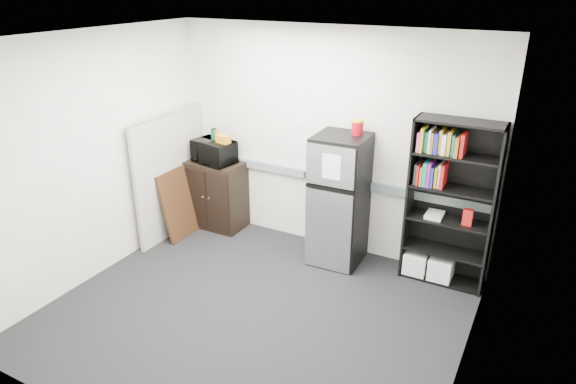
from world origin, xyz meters
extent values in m
plane|color=black|center=(0.00, 0.00, 0.00)|extent=(4.00, 4.00, 0.00)
cube|color=silver|center=(0.00, 1.75, 1.35)|extent=(4.00, 0.02, 2.70)
cube|color=silver|center=(2.00, 0.00, 1.35)|extent=(0.02, 3.50, 2.70)
cube|color=silver|center=(-2.00, 0.00, 1.35)|extent=(0.02, 3.50, 2.70)
cube|color=white|center=(0.00, 0.00, 2.70)|extent=(4.00, 3.50, 0.02)
cube|color=slate|center=(0.00, 1.72, 0.90)|extent=(3.92, 0.05, 0.10)
cube|color=white|center=(-0.35, 1.74, 1.55)|extent=(0.14, 0.00, 0.10)
cube|color=black|center=(1.09, 1.56, 0.93)|extent=(0.02, 0.34, 1.85)
cube|color=black|center=(1.97, 1.56, 0.93)|extent=(0.02, 0.34, 1.85)
cube|color=black|center=(1.53, 1.72, 0.93)|extent=(0.90, 0.02, 1.85)
cube|color=black|center=(1.53, 1.56, 1.84)|extent=(0.90, 0.34, 0.02)
cube|color=black|center=(1.53, 1.56, 0.02)|extent=(0.85, 0.32, 0.03)
cube|color=black|center=(1.53, 1.56, 0.37)|extent=(0.85, 0.32, 0.03)
cube|color=black|center=(1.53, 1.56, 0.74)|extent=(0.85, 0.32, 0.02)
cube|color=black|center=(1.53, 1.56, 1.11)|extent=(0.85, 0.32, 0.02)
cube|color=black|center=(1.53, 1.56, 1.48)|extent=(0.85, 0.32, 0.02)
cube|color=white|center=(1.25, 1.55, 0.16)|extent=(0.25, 0.30, 0.25)
cube|color=white|center=(1.53, 1.55, 0.16)|extent=(0.25, 0.30, 0.25)
cube|color=#A19C8F|center=(-1.90, 1.08, 0.80)|extent=(0.05, 1.30, 1.60)
cube|color=#B2B2B7|center=(-1.90, 1.08, 1.61)|extent=(0.06, 1.30, 0.02)
cube|color=black|center=(-1.50, 1.50, 0.46)|extent=(0.74, 0.46, 0.92)
cube|color=black|center=(-1.68, 1.27, 0.46)|extent=(0.34, 0.01, 0.81)
cube|color=black|center=(-1.32, 1.27, 0.46)|extent=(0.34, 0.01, 0.81)
cylinder|color=#B2B2B7|center=(-1.55, 1.25, 0.51)|extent=(0.02, 0.02, 0.02)
cylinder|color=#B2B2B7|center=(-1.45, 1.25, 0.51)|extent=(0.02, 0.02, 0.02)
imported|color=black|center=(-1.50, 1.48, 1.07)|extent=(0.60, 0.46, 0.30)
cube|color=#1B5E23|center=(-1.50, 1.52, 1.30)|extent=(0.07, 0.05, 0.15)
cube|color=#0B3320|center=(-1.50, 1.52, 1.30)|extent=(0.08, 0.07, 0.15)
cube|color=orange|center=(-1.47, 1.52, 1.29)|extent=(0.07, 0.05, 0.14)
cube|color=orange|center=(-1.33, 1.47, 1.27)|extent=(0.19, 0.13, 0.10)
cube|color=black|center=(0.31, 1.43, 0.77)|extent=(0.60, 0.60, 1.54)
cube|color=#B1B1B6|center=(0.31, 1.13, 1.29)|extent=(0.56, 0.04, 0.46)
cube|color=#B1B1B6|center=(0.31, 1.13, 0.51)|extent=(0.56, 0.04, 0.98)
cube|color=black|center=(0.31, 1.11, 1.03)|extent=(0.56, 0.02, 0.03)
cube|color=white|center=(0.33, 1.11, 1.29)|extent=(0.21, 0.01, 0.28)
cube|color=black|center=(0.31, 1.43, 1.55)|extent=(0.60, 0.60, 0.02)
cylinder|color=#A30716|center=(0.44, 1.55, 1.64)|extent=(0.13, 0.13, 0.16)
cylinder|color=gold|center=(0.44, 1.55, 1.73)|extent=(0.14, 0.14, 0.02)
cube|color=black|center=(-1.77, 1.10, 0.45)|extent=(0.22, 0.71, 0.90)
cube|color=silver|center=(-1.75, 1.10, 0.45)|extent=(0.16, 0.60, 0.76)
camera|label=1|loc=(2.36, -3.67, 3.17)|focal=32.00mm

